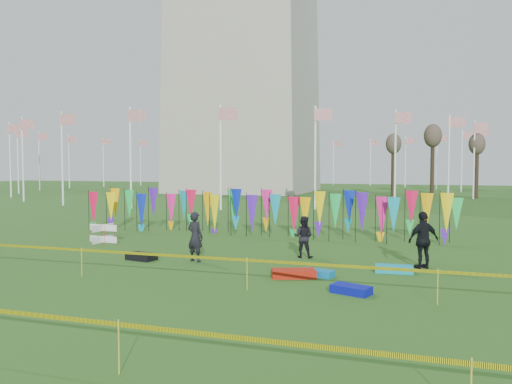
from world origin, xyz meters
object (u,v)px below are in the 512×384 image
(kite_bag_turquoise, at_px, (318,273))
(kite_bag_red, at_px, (294,274))
(person_right, at_px, (423,240))
(kite_bag_black, at_px, (141,256))
(kite_bag_blue, at_px, (351,289))
(person_mid, at_px, (303,237))
(person_left, at_px, (195,237))
(box_kite, at_px, (103,233))
(kite_bag_teal, at_px, (394,269))

(kite_bag_turquoise, bearing_deg, kite_bag_red, -148.75)
(person_right, xyz_separation_m, kite_bag_black, (-9.61, -1.48, -0.82))
(kite_bag_blue, distance_m, kite_bag_black, 8.14)
(kite_bag_turquoise, bearing_deg, kite_bag_black, 173.98)
(kite_bag_blue, height_order, kite_bag_red, kite_bag_red)
(person_mid, xyz_separation_m, kite_bag_blue, (2.33, -4.70, -0.66))
(person_mid, distance_m, kite_bag_red, 3.42)
(person_left, bearing_deg, kite_bag_red, 175.08)
(kite_bag_blue, bearing_deg, box_kite, 154.44)
(kite_bag_red, xyz_separation_m, kite_bag_teal, (2.86, 1.67, -0.01))
(box_kite, bearing_deg, person_mid, -4.90)
(person_left, distance_m, kite_bag_blue, 6.47)
(person_right, xyz_separation_m, kite_bag_turquoise, (-3.07, -2.17, -0.85))
(person_right, distance_m, kite_bag_red, 4.62)
(person_right, bearing_deg, kite_bag_red, -0.86)
(person_left, relative_size, person_right, 0.94)
(kite_bag_blue, height_order, kite_bag_black, kite_bag_black)
(kite_bag_teal, bearing_deg, kite_bag_turquoise, -149.93)
(kite_bag_black, relative_size, kite_bag_teal, 0.89)
(kite_bag_turquoise, xyz_separation_m, kite_bag_black, (-6.54, 0.69, 0.02))
(person_mid, relative_size, kite_bag_turquoise, 1.58)
(person_mid, distance_m, kite_bag_blue, 5.28)
(person_mid, distance_m, person_right, 4.25)
(person_mid, relative_size, kite_bag_blue, 1.50)
(person_right, height_order, kite_bag_blue, person_right)
(person_right, height_order, kite_bag_red, person_right)
(kite_bag_turquoise, bearing_deg, box_kite, 160.11)
(person_left, height_order, kite_bag_blue, person_left)
(person_left, xyz_separation_m, kite_bag_teal, (6.76, 0.27, -0.77))
(kite_bag_red, height_order, kite_bag_teal, kite_bag_red)
(box_kite, relative_size, kite_bag_black, 0.79)
(person_right, relative_size, kite_bag_teal, 1.62)
(kite_bag_teal, bearing_deg, person_mid, 153.34)
(kite_bag_turquoise, xyz_separation_m, kite_bag_teal, (2.19, 1.27, 0.01))
(person_mid, bearing_deg, kite_bag_red, 98.25)
(kite_bag_turquoise, bearing_deg, kite_bag_blue, -55.46)
(person_mid, height_order, person_right, person_right)
(box_kite, bearing_deg, kite_bag_red, -23.25)
(kite_bag_blue, xyz_separation_m, kite_bag_red, (-1.89, 1.37, 0.01))
(person_mid, xyz_separation_m, kite_bag_turquoise, (1.10, -2.92, -0.67))
(box_kite, relative_size, kite_bag_red, 0.62)
(box_kite, relative_size, kite_bag_turquoise, 0.85)
(kite_bag_turquoise, bearing_deg, person_mid, 110.68)
(person_left, distance_m, kite_bag_red, 4.21)
(person_right, relative_size, kite_bag_turquoise, 1.95)
(kite_bag_blue, xyz_separation_m, kite_bag_teal, (0.97, 3.05, 0.00))
(person_right, height_order, kite_bag_teal, person_right)
(kite_bag_turquoise, height_order, kite_bag_blue, kite_bag_blue)
(person_left, xyz_separation_m, kite_bag_red, (3.90, -1.40, -0.76))
(person_mid, xyz_separation_m, person_right, (4.18, -0.75, 0.18))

